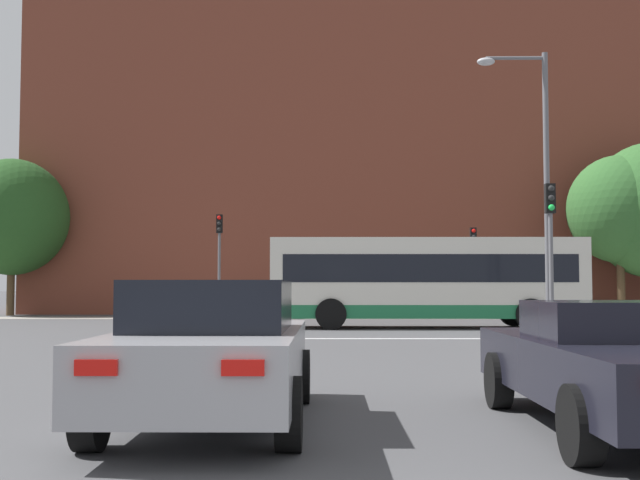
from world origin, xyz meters
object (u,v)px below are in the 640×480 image
pedestrian_walking_east (535,294)px  pedestrian_walking_west (380,295)px  street_lamp_junction (536,165)px  pedestrian_waiting (479,298)px  traffic_light_near_right (551,234)px  traffic_light_far_right (474,257)px  bus_crossing_lead (426,280)px  car_saloon_left (213,350)px  traffic_light_far_left (219,249)px  car_roadster_right (620,364)px

pedestrian_walking_east → pedestrian_walking_west: 6.86m
pedestrian_walking_east → street_lamp_junction: bearing=-57.2°
street_lamp_junction → pedestrian_waiting: street_lamp_junction is taller
street_lamp_junction → pedestrian_walking_west: size_ratio=4.66×
pedestrian_walking_east → traffic_light_near_right: bearing=-55.7°
traffic_light_far_right → traffic_light_near_right: bearing=-91.0°
traffic_light_near_right → pedestrian_walking_east: 14.11m
traffic_light_far_right → pedestrian_waiting: bearing=5.8°
traffic_light_near_right → pedestrian_waiting: (0.42, 12.55, -1.89)m
street_lamp_junction → pedestrian_waiting: (0.60, 11.80, -3.89)m
bus_crossing_lead → pedestrian_walking_west: bus_crossing_lead is taller
street_lamp_junction → pedestrian_walking_west: 13.22m
car_saloon_left → traffic_light_far_left: traffic_light_far_left is taller
car_roadster_right → street_lamp_junction: bearing=78.1°
traffic_light_far_left → street_lamp_junction: (10.47, -12.04, 1.80)m
traffic_light_far_right → street_lamp_junction: size_ratio=0.49×
car_saloon_left → pedestrian_walking_east: size_ratio=2.56×
street_lamp_junction → pedestrian_walking_east: 13.82m
bus_crossing_lead → traffic_light_far_right: 7.82m
street_lamp_junction → car_saloon_left: bearing=-116.6°
bus_crossing_lead → street_lamp_junction: street_lamp_junction is taller
traffic_light_far_right → pedestrian_walking_west: size_ratio=2.27×
car_saloon_left → street_lamp_junction: street_lamp_junction is taller
car_roadster_right → pedestrian_walking_east: size_ratio=2.68×
traffic_light_far_right → pedestrian_waiting: traffic_light_far_right is taller
traffic_light_near_right → pedestrian_walking_west: size_ratio=2.43×
car_roadster_right → pedestrian_waiting: bearing=82.0°
traffic_light_near_right → car_roadster_right: bearing=-103.1°
pedestrian_waiting → traffic_light_near_right: bearing=46.0°
traffic_light_far_left → pedestrian_walking_east: (13.73, 0.86, -1.92)m
car_roadster_right → traffic_light_near_right: bearing=76.8°
traffic_light_near_right → pedestrian_waiting: traffic_light_near_right is taller
traffic_light_far_left → street_lamp_junction: street_lamp_junction is taller
traffic_light_near_right → traffic_light_far_right: size_ratio=1.07×
pedestrian_walking_west → traffic_light_near_right: bearing=18.3°
traffic_light_near_right → pedestrian_waiting: bearing=88.1°
street_lamp_junction → car_roadster_right: bearing=-101.7°
car_roadster_right → traffic_light_near_right: (3.18, 13.69, 2.15)m
car_roadster_right → pedestrian_walking_west: (-0.55, 26.60, 0.36)m
car_saloon_left → traffic_light_far_left: size_ratio=1.03×
car_roadster_right → pedestrian_waiting: size_ratio=3.08×
traffic_light_far_left → pedestrian_waiting: (11.07, -0.25, -2.08)m
car_saloon_left → pedestrian_waiting: 26.92m
bus_crossing_lead → traffic_light_far_right: (2.92, 7.18, 1.04)m
bus_crossing_lead → pedestrian_walking_east: (5.79, 8.31, -0.52)m
traffic_light_far_right → pedestrian_walking_east: bearing=21.5°
bus_crossing_lead → pedestrian_waiting: (3.13, 7.20, -0.68)m
pedestrian_walking_west → pedestrian_waiting: bearing=87.3°
bus_crossing_lead → car_saloon_left: bearing=-13.5°
car_roadster_right → bus_crossing_lead: 19.07m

